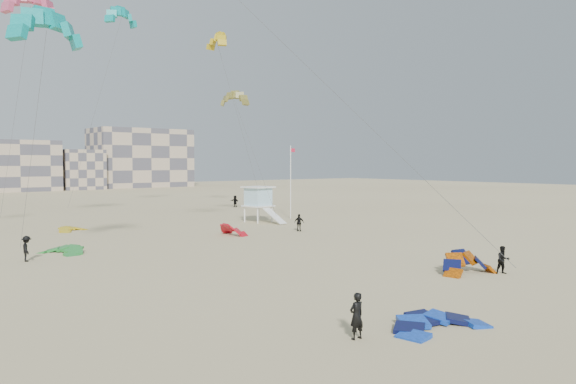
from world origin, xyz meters
TOP-DOWN VIEW (x-y plane):
  - ground at (0.00, 0.00)m, footprint 320.00×320.00m
  - kite_ground_blue at (3.57, -2.16)m, footprint 4.57×4.76m
  - kite_ground_orange at (14.35, 3.64)m, footprint 4.05×4.09m
  - kite_ground_green at (-2.60, 27.01)m, footprint 4.96×4.83m
  - kite_ground_red_far at (13.17, 27.96)m, footprint 3.22×3.08m
  - kite_ground_yellow at (2.42, 40.51)m, footprint 4.26×4.32m
  - kitesurfer_main at (-0.02, -1.06)m, footprint 0.67×0.45m
  - kitesurfer_b at (16.03, 2.32)m, footprint 1.04×0.98m
  - kitesurfer_c at (-5.54, 24.89)m, footprint 0.81×1.22m
  - kitesurfer_d at (19.81, 26.29)m, footprint 0.92×1.06m
  - kitesurfer_f at (31.42, 55.59)m, footprint 0.77×1.72m
  - kite_fly_teal_a at (-4.96, 21.11)m, footprint 5.07×6.23m
  - kite_fly_pink at (-0.46, 42.59)m, footprint 4.90×7.47m
  - kite_fly_olive at (21.13, 39.85)m, footprint 4.66×10.40m
  - kite_fly_yellow at (25.23, 50.38)m, footprint 8.86×4.30m
  - kite_fly_teal_b at (13.92, 55.55)m, footprint 9.45×5.36m
  - lifeguard_tower_near at (21.58, 35.68)m, footprint 3.22×5.75m
  - flagpole at (26.94, 36.49)m, footprint 0.71×0.11m
  - condo_east at (50.00, 132.00)m, footprint 26.00×14.00m
  - condo_fill_right at (32.00, 128.00)m, footprint 10.00×10.00m

SIDE VIEW (x-z plane):
  - ground at x=0.00m, z-range 0.00..0.00m
  - kite_ground_blue at x=3.57m, z-range -0.70..0.70m
  - kite_ground_orange at x=14.35m, z-range -1.77..1.77m
  - kite_ground_green at x=-2.60m, z-range -0.91..0.91m
  - kite_ground_red_far at x=13.17m, z-range -1.54..1.54m
  - kite_ground_yellow at x=2.42m, z-range -0.75..0.75m
  - kitesurfer_b at x=16.03m, z-range 0.00..1.69m
  - kitesurfer_d at x=19.81m, z-range 0.00..1.71m
  - kitesurfer_c at x=-5.54m, z-range 0.00..1.76m
  - kitesurfer_f at x=31.42m, z-range 0.00..1.79m
  - kitesurfer_main at x=-0.02m, z-range 0.00..1.81m
  - lifeguard_tower_near at x=21.58m, z-range -0.02..4.05m
  - flagpole at x=26.94m, z-range 0.20..9.00m
  - condo_fill_right at x=32.00m, z-range 0.00..10.00m
  - condo_east at x=50.00m, z-range 0.00..16.00m
  - kite_fly_olive at x=21.13m, z-range 6.90..21.32m
  - kite_fly_teal_a at x=-4.96m, z-range 7.16..22.79m
  - kite_fly_pink at x=-0.46m, z-range 10.61..33.20m
  - kite_fly_yellow at x=25.23m, z-range 11.31..34.95m
  - kite_fly_teal_b at x=13.92m, z-range 12.55..38.60m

